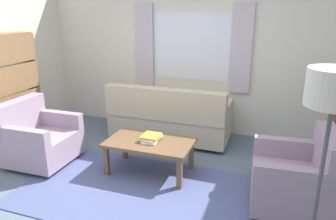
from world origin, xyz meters
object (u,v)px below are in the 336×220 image
(bookshelf, at_px, (13,90))
(standing_lamp, at_px, (332,110))
(couch, at_px, (169,118))
(armchair_left, at_px, (38,138))
(book_stack_on_table, at_px, (151,138))
(armchair_right, at_px, (297,178))
(coffee_table, at_px, (149,145))
(potted_plant, at_px, (335,119))

(bookshelf, bearing_deg, standing_lamp, 69.96)
(couch, bearing_deg, bookshelf, 23.76)
(armchair_left, height_order, book_stack_on_table, armchair_left)
(armchair_right, height_order, coffee_table, armchair_right)
(armchair_left, distance_m, coffee_table, 1.58)
(potted_plant, bearing_deg, coffee_table, -151.87)
(couch, xyz_separation_m, book_stack_on_table, (0.13, -1.09, 0.11))
(coffee_table, relative_size, potted_plant, 0.89)
(couch, bearing_deg, potted_plant, -177.65)
(couch, height_order, armchair_left, couch)
(coffee_table, bearing_deg, potted_plant, 28.13)
(couch, distance_m, armchair_left, 1.98)
(standing_lamp, bearing_deg, book_stack_on_table, 142.85)
(book_stack_on_table, relative_size, bookshelf, 0.19)
(armchair_right, distance_m, bookshelf, 4.12)
(armchair_left, xyz_separation_m, armchair_right, (3.34, 0.04, 0.00))
(armchair_right, bearing_deg, coffee_table, -100.59)
(couch, relative_size, potted_plant, 1.53)
(armchair_left, bearing_deg, book_stack_on_table, -81.20)
(potted_plant, distance_m, standing_lamp, 2.73)
(armchair_right, relative_size, potted_plant, 0.73)
(armchair_right, distance_m, book_stack_on_table, 1.78)
(couch, distance_m, bookshelf, 2.43)
(armchair_right, bearing_deg, potted_plant, 156.09)
(armchair_left, height_order, standing_lamp, standing_lamp)
(book_stack_on_table, bearing_deg, coffee_table, -108.30)
(coffee_table, distance_m, bookshelf, 2.35)
(potted_plant, bearing_deg, bookshelf, -167.01)
(potted_plant, relative_size, bookshelf, 0.72)
(couch, relative_size, coffee_table, 1.73)
(potted_plant, bearing_deg, armchair_right, -109.52)
(couch, distance_m, standing_lamp, 3.31)
(armchair_right, bearing_deg, standing_lamp, -2.42)
(armchair_right, xyz_separation_m, potted_plant, (0.50, 1.41, 0.25))
(armchair_right, bearing_deg, armchair_left, -93.64)
(coffee_table, bearing_deg, couch, 96.15)
(couch, relative_size, armchair_left, 2.16)
(coffee_table, distance_m, potted_plant, 2.59)
(armchair_left, distance_m, book_stack_on_table, 1.60)
(book_stack_on_table, distance_m, potted_plant, 2.56)
(book_stack_on_table, distance_m, standing_lamp, 2.47)
(book_stack_on_table, relative_size, standing_lamp, 0.19)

